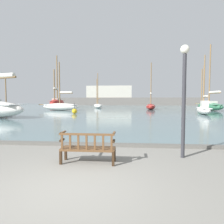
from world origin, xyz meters
TOP-DOWN VIEW (x-y plane):
  - ground_plane at (0.00, 0.00)m, footprint 160.00×160.00m
  - harbor_water at (0.00, 44.00)m, footprint 100.00×80.00m
  - quay_edge_kerb at (0.00, 3.85)m, footprint 40.00×0.30m
  - park_bench at (0.10, 1.67)m, footprint 1.60×0.52m
  - sailboat_distant_harbor at (14.54, 30.64)m, footprint 2.49×10.26m
  - sailboat_outer_port at (-15.37, 40.41)m, footprint 4.01×11.71m
  - sailboat_mid_port at (-5.62, 38.54)m, footprint 2.95×5.94m
  - sailboat_nearest_port at (5.09, 33.05)m, footprint 2.37×7.14m
  - sailboat_far_starboard at (-10.28, 28.43)m, footprint 7.43×2.77m
  - sailboat_nearest_starboard at (10.37, 21.42)m, footprint 1.99×5.17m
  - lamp_post at (3.04, 2.51)m, footprint 0.28×0.28m
  - channel_buoy at (-5.76, 20.83)m, footprint 0.65×0.65m
  - far_breakwater at (-1.31, 59.05)m, footprint 45.02×2.40m

SIDE VIEW (x-z plane):
  - ground_plane at x=0.00m, z-range 0.00..0.00m
  - harbor_water at x=0.00m, z-range 0.00..0.08m
  - quay_edge_kerb at x=0.00m, z-range 0.00..0.12m
  - channel_buoy at x=-5.76m, z-range -0.26..1.08m
  - park_bench at x=0.10m, z-range 0.01..0.93m
  - sailboat_mid_port at x=-5.62m, z-range -3.06..4.39m
  - sailboat_nearest_port at x=5.09m, z-range -3.55..4.97m
  - sailboat_nearest_starboard at x=10.37m, z-range -2.87..4.38m
  - sailboat_far_starboard at x=-10.28m, z-range -3.22..4.79m
  - sailboat_distant_harbor at x=14.54m, z-range -4.51..6.41m
  - sailboat_outer_port at x=-15.37m, z-range -4.63..7.19m
  - far_breakwater at x=-1.31m, z-range -1.13..5.44m
  - lamp_post at x=3.04m, z-range 0.43..4.03m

